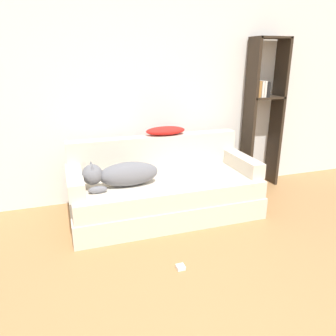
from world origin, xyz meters
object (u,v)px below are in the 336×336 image
at_px(dog, 121,174).
at_px(bookshelf, 264,107).
at_px(throw_pillow, 166,131).
at_px(power_adapter, 180,267).
at_px(couch, 165,197).
at_px(laptop, 182,178).

height_order(dog, bookshelf, bookshelf).
distance_m(throw_pillow, bookshelf, 1.35).
bearing_deg(power_adapter, dog, 107.92).
height_order(couch, laptop, laptop).
height_order(dog, throw_pillow, throw_pillow).
bearing_deg(laptop, bookshelf, 40.25).
relative_size(couch, power_adapter, 29.75).
height_order(bookshelf, power_adapter, bookshelf).
distance_m(dog, power_adapter, 1.08).
height_order(laptop, power_adapter, laptop).
bearing_deg(bookshelf, power_adapter, -138.73).
relative_size(laptop, power_adapter, 5.80).
bearing_deg(dog, bookshelf, 15.80).
bearing_deg(power_adapter, laptop, 68.96).
distance_m(couch, laptop, 0.28).
xyz_separation_m(couch, bookshelf, (1.46, 0.48, 0.83)).
height_order(couch, throw_pillow, throw_pillow).
bearing_deg(bookshelf, throw_pillow, -175.43).
xyz_separation_m(laptop, power_adapter, (-0.35, -0.90, -0.41)).
distance_m(bookshelf, power_adapter, 2.41).
bearing_deg(power_adapter, bookshelf, 41.27).
height_order(couch, power_adapter, couch).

